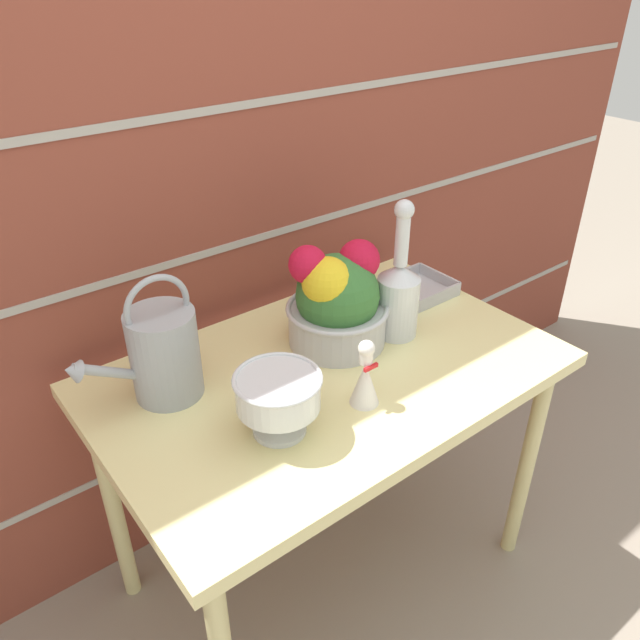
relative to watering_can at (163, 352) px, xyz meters
The scene contains 9 objects.
ground_plane 0.93m from the watering_can, 23.34° to the right, with size 12.00×12.00×0.00m, color gray.
brick_wall 0.52m from the watering_can, 40.71° to the left, with size 3.60×0.08×2.20m.
patio_table 0.43m from the watering_can, 23.34° to the right, with size 1.11×0.70×0.74m.
watering_can is the anchor object (origin of this frame).
crystal_pedestal_bowl 0.29m from the watering_can, 64.20° to the right, with size 0.18×0.18×0.14m.
flower_planter 0.44m from the watering_can, ahead, with size 0.26×0.26×0.28m.
glass_decanter 0.60m from the watering_can, 12.85° to the right, with size 0.11×0.11×0.37m.
figurine_vase 0.45m from the watering_can, 42.27° to the right, with size 0.07×0.07×0.16m.
wire_tray 0.73m from the watering_can, ahead, with size 0.32×0.17×0.04m.
Camera 1 is at (-0.77, -0.96, 1.62)m, focal length 35.00 mm.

